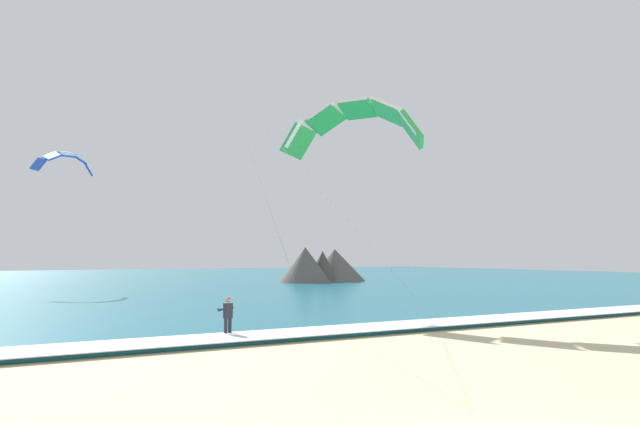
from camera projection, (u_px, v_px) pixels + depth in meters
name	position (u px, v px, depth m)	size (l,w,h in m)	color
sea	(51.00, 282.00, 74.43)	(200.00, 120.00, 0.20)	#146075
surf_foam	(220.00, 338.00, 23.31)	(200.00, 2.65, 0.04)	white
surfboard	(228.00, 338.00, 24.57)	(0.73, 1.46, 0.09)	#E04C38
kitesurfer	(228.00, 315.00, 24.65)	(0.59, 0.59, 1.69)	#232328
kite_primary	(354.00, 122.00, 36.20)	(12.94, 9.93, 11.50)	green
kite_distant	(65.00, 161.00, 56.41)	(5.67, 2.70, 2.13)	blue
headland_right	(324.00, 267.00, 73.85)	(12.16, 8.81, 4.35)	#47423D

